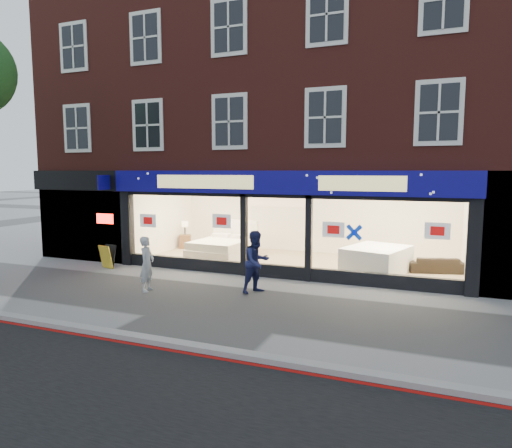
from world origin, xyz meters
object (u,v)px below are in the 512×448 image
Objects in this scene: display_bed at (223,247)px; pedestrian_blue at (257,262)px; mattress_stack at (377,260)px; sofa at (436,264)px; a_board at (108,257)px; pedestrian_grey at (147,264)px.

display_bed is 4.77m from pedestrian_blue.
mattress_stack reaches higher than sofa.
display_bed reaches higher than mattress_stack.
mattress_stack is at bearing 26.20° from a_board.
a_board is (-10.35, -3.05, 0.06)m from sofa.
sofa is (1.74, 0.75, -0.16)m from mattress_stack.
sofa is 1.11× the size of pedestrian_grey.
sofa is at bearing 27.67° from a_board.
pedestrian_grey is 3.02m from pedestrian_blue.
pedestrian_grey is 0.89× the size of pedestrian_blue.
a_board is (-8.61, -2.30, -0.10)m from mattress_stack.
display_bed is 4.07m from a_board.
a_board is 5.95m from pedestrian_blue.
mattress_stack reaches higher than a_board.
a_board is at bearing 109.70° from pedestrian_blue.
mattress_stack is (5.63, -0.48, 0.04)m from display_bed.
pedestrian_blue is at bearing 26.31° from sofa.
display_bed is at bearing 54.25° from a_board.
display_bed is at bearing 66.63° from pedestrian_blue.
mattress_stack is at bearing -10.41° from pedestrian_blue.
mattress_stack is 4.32m from pedestrian_blue.
a_board is (-2.98, -2.78, -0.06)m from display_bed.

